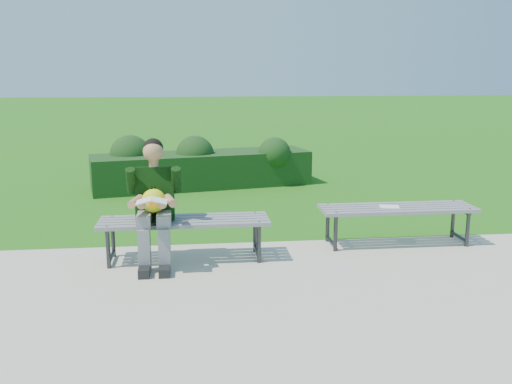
{
  "coord_description": "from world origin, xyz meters",
  "views": [
    {
      "loc": [
        -0.53,
        -6.46,
        2.01
      ],
      "look_at": [
        0.16,
        -0.3,
        0.69
      ],
      "focal_mm": 40.0,
      "sensor_mm": 36.0,
      "label": 1
    }
  ],
  "objects": [
    {
      "name": "seated_boy",
      "position": [
        -0.93,
        -0.64,
        0.71
      ],
      "size": [
        0.56,
        0.76,
        1.31
      ],
      "color": "gray",
      "rests_on": "walkway"
    },
    {
      "name": "paper_sheet",
      "position": [
        1.73,
        -0.24,
        0.47
      ],
      "size": [
        0.25,
        0.21,
        0.01
      ],
      "color": "white",
      "rests_on": "bench_right"
    },
    {
      "name": "ground",
      "position": [
        0.0,
        0.0,
        0.0
      ],
      "size": [
        80.0,
        80.0,
        0.0
      ],
      "color": "#2D7D27",
      "rests_on": "ground"
    },
    {
      "name": "walkway",
      "position": [
        0.0,
        -1.75,
        0.01
      ],
      "size": [
        30.0,
        3.5,
        0.02
      ],
      "color": "#AAA18F",
      "rests_on": "ground"
    },
    {
      "name": "bench_right",
      "position": [
        1.83,
        -0.24,
        0.42
      ],
      "size": [
        1.8,
        0.5,
        0.46
      ],
      "color": "gray",
      "rests_on": "walkway"
    },
    {
      "name": "bench_left",
      "position": [
        -0.63,
        -0.54,
        0.42
      ],
      "size": [
        1.8,
        0.5,
        0.46
      ],
      "color": "gray",
      "rests_on": "walkway"
    },
    {
      "name": "hedge",
      "position": [
        -0.44,
        3.55,
        0.38
      ],
      "size": [
        3.93,
        1.71,
        0.93
      ],
      "color": "#0E380E",
      "rests_on": "ground"
    }
  ]
}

